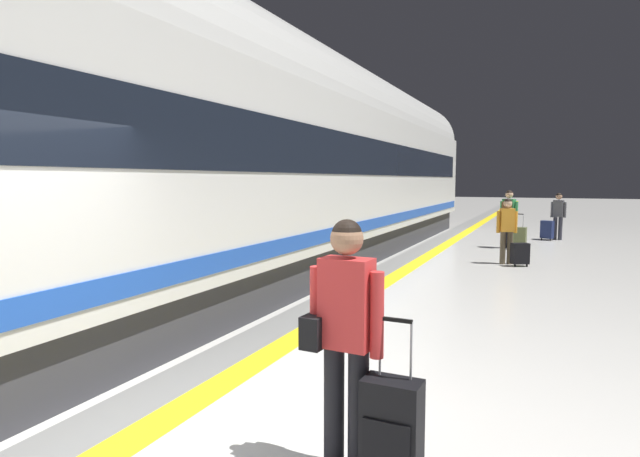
# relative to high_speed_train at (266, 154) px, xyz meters

# --- Properties ---
(safety_line_strip) EXTENTS (0.36, 80.00, 0.01)m
(safety_line_strip) POSITION_rel_high_speed_train_xyz_m (2.22, 3.62, -2.50)
(safety_line_strip) COLOR yellow
(safety_line_strip) RESTS_ON ground
(tactile_edge_band) EXTENTS (0.73, 80.00, 0.01)m
(tactile_edge_band) POSITION_rel_high_speed_train_xyz_m (1.84, 3.62, -2.50)
(tactile_edge_band) COLOR slate
(tactile_edge_band) RESTS_ON ground
(high_speed_train) EXTENTS (2.94, 28.38, 4.97)m
(high_speed_train) POSITION_rel_high_speed_train_xyz_m (0.00, 0.00, 0.00)
(high_speed_train) COLOR #38383D
(high_speed_train) RESTS_ON ground
(traveller_foreground) EXTENTS (0.56, 0.30, 1.74)m
(traveller_foreground) POSITION_rel_high_speed_train_xyz_m (3.86, -5.76, -1.50)
(traveller_foreground) COLOR black
(traveller_foreground) RESTS_ON ground
(rolling_suitcase_foreground) EXTENTS (0.39, 0.25, 1.11)m
(rolling_suitcase_foreground) POSITION_rel_high_speed_train_xyz_m (4.23, -5.85, -2.11)
(rolling_suitcase_foreground) COLOR black
(rolling_suitcase_foreground) RESTS_ON ground
(passenger_near) EXTENTS (0.46, 0.28, 1.56)m
(passenger_near) POSITION_rel_high_speed_train_xyz_m (4.20, 4.06, -1.60)
(passenger_near) COLOR brown
(passenger_near) RESTS_ON ground
(suitcase_near) EXTENTS (0.44, 0.38, 0.54)m
(suitcase_near) POSITION_rel_high_speed_train_xyz_m (4.51, 3.83, -2.20)
(suitcase_near) COLOR black
(suitcase_near) RESTS_ON ground
(passenger_mid) EXTENTS (0.51, 0.40, 1.69)m
(passenger_mid) POSITION_rel_high_speed_train_xyz_m (4.01, 7.18, -1.50)
(passenger_mid) COLOR #383842
(passenger_mid) RESTS_ON ground
(suitcase_mid) EXTENTS (0.41, 0.28, 1.04)m
(suitcase_mid) POSITION_rel_high_speed_train_xyz_m (4.33, 6.94, -2.15)
(suitcase_mid) COLOR #596038
(suitcase_mid) RESTS_ON ground
(passenger_far) EXTENTS (0.48, 0.25, 1.56)m
(passenger_far) POSITION_rel_high_speed_train_xyz_m (5.37, 10.08, -1.60)
(passenger_far) COLOR #383842
(passenger_far) RESTS_ON ground
(suitcase_far) EXTENTS (0.43, 0.35, 0.65)m
(suitcase_far) POSITION_rel_high_speed_train_xyz_m (5.05, 9.82, -2.15)
(suitcase_far) COLOR #19234C
(suitcase_far) RESTS_ON ground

